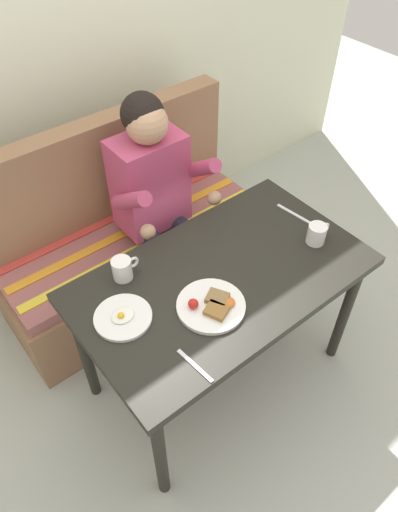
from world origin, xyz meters
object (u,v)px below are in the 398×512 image
at_px(plate_eggs, 123,317).
at_px(coffee_mug, 123,268).
at_px(couch, 129,243).
at_px(plate_breakfast, 212,305).
at_px(coffee_mug_second, 317,233).
at_px(table, 222,288).
at_px(person, 158,192).
at_px(knife, 295,215).
at_px(fork, 195,366).

bearing_deg(plate_eggs, coffee_mug, 57.01).
bearing_deg(couch, plate_breakfast, -99.09).
bearing_deg(coffee_mug_second, couch, 117.04).
relative_size(couch, plate_breakfast, 5.48).
xyz_separation_m(couch, plate_eggs, (-0.43, -0.70, 0.41)).
bearing_deg(coffee_mug_second, plate_breakfast, 179.98).
bearing_deg(plate_breakfast, coffee_mug_second, -0.02).
bearing_deg(coffee_mug, table, -37.43).
bearing_deg(person, plate_eggs, -135.24).
height_order(person, knife, person).
distance_m(table, coffee_mug, 0.42).
distance_m(person, coffee_mug_second, 0.77).
relative_size(table, couch, 0.83).
height_order(coffee_mug_second, fork, coffee_mug_second).
height_order(person, plate_breakfast, person).
height_order(couch, coffee_mug_second, couch).
distance_m(coffee_mug, fork, 0.50).
bearing_deg(coffee_mug_second, knife, 71.19).
bearing_deg(table, plate_eggs, 171.46).
distance_m(person, fork, 0.96).
bearing_deg(plate_eggs, plate_breakfast, -29.63).
bearing_deg(couch, person, -59.79).
distance_m(couch, person, 0.46).
bearing_deg(coffee_mug_second, table, 167.15).
xyz_separation_m(table, fork, (-0.34, -0.26, 0.08)).
relative_size(coffee_mug_second, fork, 0.69).
bearing_deg(plate_eggs, coffee_mug_second, -10.74).
xyz_separation_m(fork, knife, (0.85, 0.33, 0.00)).
bearing_deg(plate_eggs, fork, -75.59).
xyz_separation_m(plate_eggs, fork, (0.08, -0.32, -0.01)).
distance_m(plate_breakfast, knife, 0.66).
distance_m(couch, fork, 1.15).
relative_size(plate_breakfast, coffee_mug_second, 2.23).
distance_m(plate_eggs, coffee_mug_second, 0.89).
distance_m(person, coffee_mug, 0.54).
relative_size(couch, coffee_mug_second, 12.20).
xyz_separation_m(coffee_mug, knife, (0.81, -0.17, -0.05)).
relative_size(plate_breakfast, plate_eggs, 1.21).
relative_size(plate_eggs, coffee_mug, 1.84).
xyz_separation_m(coffee_mug_second, knife, (0.06, 0.17, -0.04)).
xyz_separation_m(table, plate_eggs, (-0.43, 0.06, 0.09)).
relative_size(table, person, 0.99).
height_order(coffee_mug, knife, coffee_mug).
bearing_deg(coffee_mug_second, person, 116.21).
relative_size(plate_breakfast, fork, 1.54).
relative_size(person, fork, 7.13).
xyz_separation_m(table, plate_breakfast, (-0.14, -0.10, 0.09)).
relative_size(table, coffee_mug_second, 10.17).
bearing_deg(plate_breakfast, fork, -142.40).
bearing_deg(plate_eggs, knife, 0.57).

